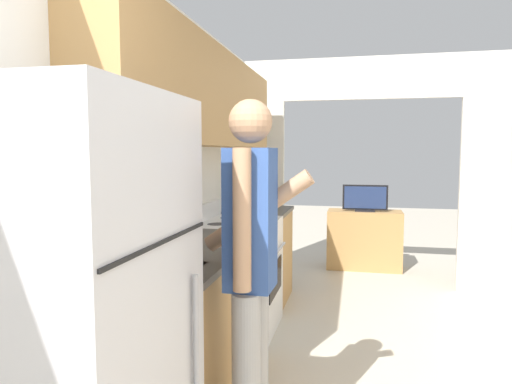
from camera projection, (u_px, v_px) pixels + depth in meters
name	position (u px, v px, depth m)	size (l,w,h in m)	color
wall_left	(157.00, 150.00, 2.81)	(0.38, 6.88, 2.50)	silver
wall_far_with_doorway	(369.00, 154.00, 4.94)	(3.16, 0.06, 2.50)	silver
counter_left	(220.00, 293.00, 3.31)	(0.62, 3.09, 0.92)	#B2844C
refrigerator	(71.00, 347.00, 1.52)	(0.69, 0.76, 1.68)	#B7B7BC
range_oven	(238.00, 275.00, 3.79)	(0.66, 0.80, 1.06)	white
person	(251.00, 273.00, 2.10)	(0.55, 0.38, 1.72)	#9E9E9E
tv_cabinet	(364.00, 240.00, 5.81)	(0.92, 0.42, 0.74)	#B2844C
television	(365.00, 198.00, 5.72)	(0.55, 0.16, 0.33)	black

